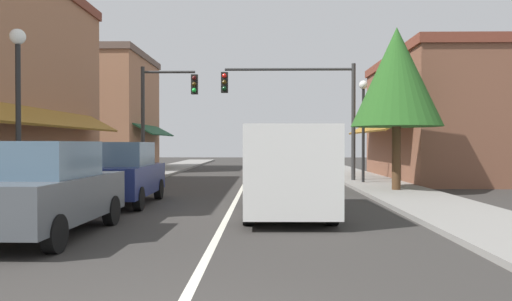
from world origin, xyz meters
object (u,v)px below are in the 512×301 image
at_px(parked_car_nearest_left, 44,190).
at_px(tree_right_near, 397,77).
at_px(traffic_signal_mast_arm, 305,100).
at_px(traffic_signal_left_corner, 161,106).
at_px(van_in_lane, 286,167).
at_px(parked_car_second_left, 121,174).
at_px(street_lamp_left_near, 18,89).
at_px(street_lamp_right_mid, 363,114).

distance_m(parked_car_nearest_left, tree_right_near, 12.41).
relative_size(traffic_signal_mast_arm, traffic_signal_left_corner, 1.12).
relative_size(van_in_lane, traffic_signal_left_corner, 0.98).
distance_m(parked_car_second_left, van_in_lane, 4.94).
bearing_deg(parked_car_second_left, tree_right_near, 20.29).
distance_m(parked_car_second_left, tree_right_near, 9.82).
relative_size(parked_car_second_left, van_in_lane, 0.79).
height_order(van_in_lane, street_lamp_left_near, street_lamp_left_near).
height_order(parked_car_nearest_left, traffic_signal_left_corner, traffic_signal_left_corner).
bearing_deg(traffic_signal_mast_arm, traffic_signal_left_corner, 171.73).
distance_m(van_in_lane, traffic_signal_mast_arm, 10.26).
bearing_deg(van_in_lane, parked_car_nearest_left, -147.56).
xyz_separation_m(street_lamp_left_near, street_lamp_right_mid, (9.79, 9.38, -0.01)).
bearing_deg(tree_right_near, traffic_signal_mast_arm, 121.78).
relative_size(traffic_signal_mast_arm, tree_right_near, 1.03).
xyz_separation_m(parked_car_second_left, street_lamp_left_near, (-1.63, -2.59, 2.10)).
distance_m(parked_car_second_left, traffic_signal_left_corner, 9.36).
bearing_deg(tree_right_near, street_lamp_right_mid, 98.28).
height_order(parked_car_nearest_left, traffic_signal_mast_arm, traffic_signal_mast_arm).
xyz_separation_m(parked_car_second_left, traffic_signal_left_corner, (-0.75, 8.97, 2.60)).
height_order(traffic_signal_mast_arm, street_lamp_left_near, traffic_signal_mast_arm).
distance_m(traffic_signal_mast_arm, traffic_signal_left_corner, 6.63).
bearing_deg(street_lamp_right_mid, traffic_signal_mast_arm, 152.53).
distance_m(traffic_signal_mast_arm, street_lamp_right_mid, 2.74).
height_order(parked_car_second_left, traffic_signal_mast_arm, traffic_signal_mast_arm).
bearing_deg(street_lamp_right_mid, parked_car_second_left, -140.22).
bearing_deg(tree_right_near, van_in_lane, -127.62).
height_order(parked_car_nearest_left, street_lamp_left_near, street_lamp_left_near).
xyz_separation_m(parked_car_second_left, tree_right_near, (8.65, 3.44, 3.15)).
distance_m(van_in_lane, street_lamp_left_near, 6.51).
bearing_deg(traffic_signal_left_corner, traffic_signal_mast_arm, -8.27).
bearing_deg(parked_car_nearest_left, parked_car_second_left, 91.01).
xyz_separation_m(traffic_signal_mast_arm, street_lamp_left_near, (-7.44, -10.60, -0.69)).
bearing_deg(van_in_lane, street_lamp_right_mid, 66.52).
height_order(street_lamp_right_mid, tree_right_near, tree_right_near).
distance_m(parked_car_nearest_left, parked_car_second_left, 4.87).
xyz_separation_m(parked_car_nearest_left, street_lamp_right_mid, (8.17, 11.66, 2.09)).
bearing_deg(traffic_signal_mast_arm, street_lamp_right_mid, -27.47).
bearing_deg(street_lamp_left_near, tree_right_near, 30.38).
relative_size(street_lamp_right_mid, tree_right_near, 0.75).
xyz_separation_m(van_in_lane, street_lamp_left_near, (-6.20, -0.74, 1.84)).
xyz_separation_m(traffic_signal_mast_arm, tree_right_near, (2.84, -4.58, 0.36)).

